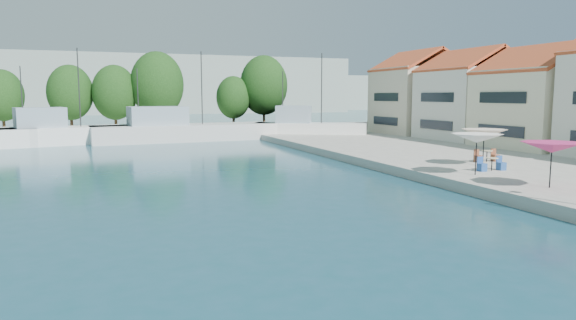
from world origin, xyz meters
name	(u,v)px	position (x,y,z in m)	size (l,w,h in m)	color
quay_right	(551,155)	(22.00, 30.00, 0.30)	(32.00, 92.00, 0.60)	#9A958B
quay_far	(126,133)	(-8.00, 67.00, 0.30)	(90.00, 16.00, 0.60)	#9A958B
hill_west	(25,85)	(-30.00, 160.00, 8.00)	(180.00, 40.00, 16.00)	#93A094
hill_east	(248,93)	(40.00, 180.00, 6.00)	(140.00, 40.00, 12.00)	#93A094
building_04	(543,95)	(24.00, 33.00, 5.02)	(9.00, 8.80, 9.20)	beige
building_05	(470,93)	(24.00, 42.00, 5.26)	(8.40, 8.80, 9.70)	silver
building_06	(418,91)	(24.00, 51.00, 5.50)	(9.00, 8.80, 10.20)	beige
trawler_02	(61,134)	(-14.78, 56.48, 1.07)	(15.65, 7.44, 10.20)	white
trawler_03	(181,131)	(-2.74, 56.73, 1.07)	(20.20, 6.85, 10.20)	silver
trawler_04	(307,129)	(11.69, 55.08, 1.07)	(12.99, 9.37, 10.20)	white
tree_03	(2,95)	(-22.28, 71.99, 4.99)	(5.15, 5.15, 7.62)	#3F2B19
tree_04	(70,93)	(-14.37, 69.97, 5.35)	(5.56, 5.56, 8.23)	#3F2B19
tree_05	(115,93)	(-9.10, 68.74, 5.36)	(5.57, 5.57, 8.25)	#3F2B19
tree_06	(157,85)	(-3.90, 68.00, 6.38)	(6.76, 6.76, 10.01)	#3F2B19
tree_07	(233,97)	(6.87, 70.88, 4.71)	(4.81, 4.81, 7.13)	#3F2B19
tree_08	(264,85)	(11.38, 70.81, 6.45)	(6.84, 6.84, 10.13)	#3F2B19
umbrella_pink	(552,147)	(8.80, 17.89, 2.53)	(2.84, 2.84, 2.18)	black
umbrella_white	(477,138)	(8.25, 22.39, 2.63)	(2.77, 2.77, 2.28)	black
umbrella_cream	(484,133)	(11.26, 25.26, 2.64)	(2.78, 2.78, 2.29)	black
cafe_table_02	(492,166)	(10.24, 23.35, 0.89)	(1.82, 0.70, 0.76)	black
cafe_table_03	(487,158)	(12.84, 26.71, 0.89)	(1.82, 0.70, 0.76)	black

